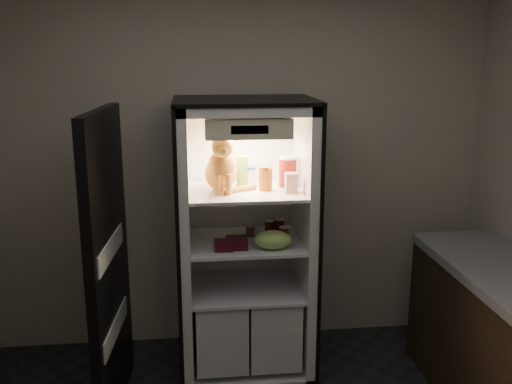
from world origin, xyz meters
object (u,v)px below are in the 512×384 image
soda_can_c (284,235)px  grape_bag (273,240)px  soda_can_a (270,229)px  berry_box_left (224,245)px  refrigerator (245,258)px  condiment_jar (250,231)px  soda_can_b (279,228)px  salsa_jar (265,178)px  pepper_jar (288,171)px  berry_box_right (237,243)px  cream_carton (291,183)px  tabby_cat (221,168)px  parmesan_shaker (242,171)px  mayo_tub (249,176)px

soda_can_c → grape_bag: bearing=-135.9°
soda_can_a → berry_box_left: (-0.32, -0.22, -0.03)m
refrigerator → condiment_jar: size_ratio=23.45×
soda_can_b → salsa_jar: bearing=-144.8°
pepper_jar → berry_box_left: bearing=-153.5°
grape_bag → berry_box_right: size_ratio=1.77×
salsa_jar → cream_carton: 0.17m
refrigerator → tabby_cat: 0.67m
cream_carton → salsa_jar: bearing=152.5°
parmesan_shaker → salsa_jar: parmesan_shaker is taller
soda_can_a → soda_can_c: 0.17m
soda_can_b → berry_box_left: 0.44m
refrigerator → berry_box_right: (-0.07, -0.20, 0.18)m
mayo_tub → berry_box_left: size_ratio=1.10×
tabby_cat → soda_can_c: (0.40, -0.07, -0.44)m
mayo_tub → cream_carton: 0.34m
berry_box_right → salsa_jar: bearing=27.3°
parmesan_shaker → salsa_jar: size_ratio=1.31×
berry_box_left → berry_box_right: size_ratio=0.87×
cream_carton → grape_bag: (-0.12, -0.06, -0.35)m
berry_box_right → pepper_jar: bearing=28.8°
tabby_cat → mayo_tub: size_ratio=3.21×
tabby_cat → berry_box_left: size_ratio=3.53×
parmesan_shaker → soda_can_b: 0.46m
salsa_jar → grape_bag: 0.40m
tabby_cat → grape_bag: size_ratio=1.74×
pepper_jar → soda_can_a: (-0.12, 0.00, -0.39)m
berry_box_right → condiment_jar: bearing=64.0°
soda_can_c → berry_box_left: soda_can_c is taller
refrigerator → soda_can_b: size_ratio=14.29×
parmesan_shaker → soda_can_c: parmesan_shaker is taller
grape_bag → berry_box_left: size_ratio=2.03×
tabby_cat → pepper_jar: size_ratio=2.02×
condiment_jar → soda_can_a: bearing=-11.4°
soda_can_a → condiment_jar: (-0.13, 0.03, -0.02)m
salsa_jar → berry_box_left: bearing=-155.9°
soda_can_c → parmesan_shaker: bearing=143.2°
tabby_cat → condiment_jar: 0.51m
soda_can_b → grape_bag: 0.23m
parmesan_shaker → condiment_jar: size_ratio=2.55×
mayo_tub → soda_can_c: 0.47m
cream_carton → soda_can_b: (-0.05, 0.15, -0.35)m
cream_carton → soda_can_a: (-0.11, 0.18, -0.36)m
condiment_jar → refrigerator: bearing=-150.9°
mayo_tub → soda_can_b: bearing=-23.5°
refrigerator → pepper_jar: refrigerator is taller
soda_can_b → grape_bag: size_ratio=0.56×
pepper_jar → berry_box_right: size_ratio=1.53×
refrigerator → tabby_cat: bearing=-150.6°
pepper_jar → cream_carton: bearing=-92.2°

